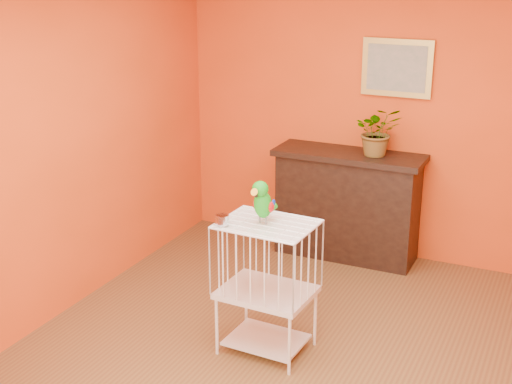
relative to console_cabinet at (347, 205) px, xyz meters
The scene contains 8 objects.
ground 2.10m from the console_cabinet, 80.57° to the right, with size 4.50×4.50×0.00m, color brown.
room_shell 2.31m from the console_cabinet, 80.57° to the right, with size 4.50×4.50×4.50m.
console_cabinet is the anchor object (origin of this frame).
potted_plant 0.72m from the console_cabinet, ahead, with size 0.40×0.44×0.34m, color #26722D.
framed_picture 1.31m from the console_cabinet, 31.14° to the left, with size 0.62×0.04×0.50m.
birdcage 1.84m from the console_cabinet, 89.22° to the right, with size 0.65×0.51×0.97m.
feed_cup 2.07m from the console_cabinet, 96.70° to the right, with size 0.10×0.10×0.07m, color silver.
parrot 1.95m from the console_cabinet, 90.09° to the right, with size 0.15×0.28×0.31m.
Camera 1 is at (1.53, -3.91, 2.70)m, focal length 50.00 mm.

